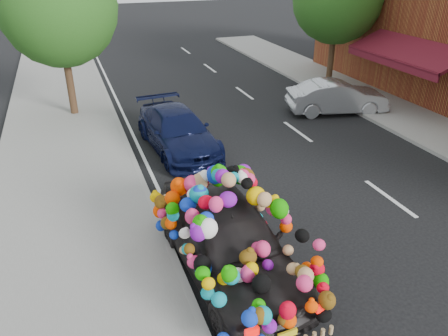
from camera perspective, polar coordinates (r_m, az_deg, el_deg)
The scene contains 9 objects.
ground at distance 10.46m, azimuth 5.33°, elevation -7.37°, with size 100.00×100.00×0.00m, color black.
sidewalk at distance 9.70m, azimuth -18.90°, elevation -11.57°, with size 4.00×60.00×0.12m, color gray.
kerb at distance 9.80m, azimuth -7.40°, elevation -9.65°, with size 0.15×60.00×0.13m, color gray.
footpath_far at distance 17.18m, azimuth 26.50°, elevation 4.09°, with size 3.00×40.00×0.12m, color gray.
lane_markings at distance 12.25m, azimuth 20.82°, elevation -3.68°, with size 6.00×50.00×0.01m, color silver, non-canonical shape.
tree_near_sidewalk at distance 17.38m, azimuth -20.87°, elevation 19.03°, with size 4.20×4.20×6.13m.
plush_art_car at distance 8.43m, azimuth 0.49°, elevation -7.27°, with size 2.46×4.85×2.19m.
navy_sedan at distance 14.10m, azimuth -6.11°, elevation 4.87°, with size 1.81×4.44×1.29m, color black.
silver_hatchback at distance 17.97m, azimuth 14.55°, elevation 8.96°, with size 1.36×3.89×1.28m, color #A3A5AB.
Camera 1 is at (-3.86, -7.79, 5.82)m, focal length 35.00 mm.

